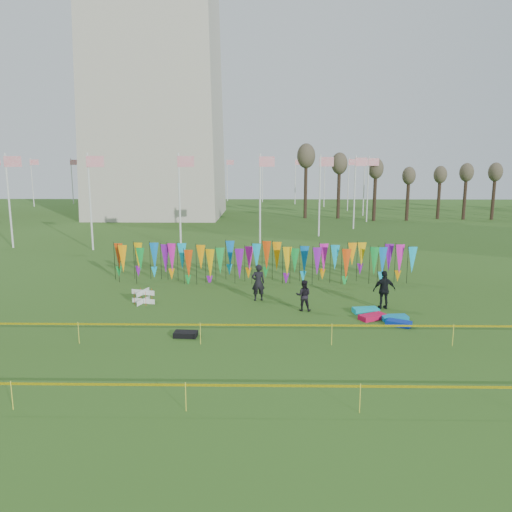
{
  "coord_description": "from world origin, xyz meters",
  "views": [
    {
      "loc": [
        0.4,
        -21.0,
        7.17
      ],
      "look_at": [
        -0.06,
        6.0,
        2.13
      ],
      "focal_mm": 35.0,
      "sensor_mm": 36.0,
      "label": 1
    }
  ],
  "objects_px": {
    "box_kite": "(143,297)",
    "person_right": "(384,290)",
    "kite_bag_turquoise": "(366,310)",
    "kite_bag_blue": "(399,323)",
    "kite_bag_teal": "(395,318)",
    "person_mid": "(304,295)",
    "kite_bag_red": "(372,317)",
    "person_left": "(258,282)",
    "kite_bag_black": "(186,334)"
  },
  "relations": [
    {
      "from": "person_left",
      "to": "kite_bag_blue",
      "type": "relative_size",
      "value": 1.82
    },
    {
      "from": "kite_bag_teal",
      "to": "kite_bag_red",
      "type": "bearing_deg",
      "value": 172.78
    },
    {
      "from": "box_kite",
      "to": "person_right",
      "type": "xyz_separation_m",
      "value": [
        12.24,
        -0.7,
        0.6
      ]
    },
    {
      "from": "kite_bag_turquoise",
      "to": "kite_bag_blue",
      "type": "xyz_separation_m",
      "value": [
        1.09,
        -1.93,
        -0.01
      ]
    },
    {
      "from": "person_right",
      "to": "kite_bag_turquoise",
      "type": "distance_m",
      "value": 1.52
    },
    {
      "from": "person_left",
      "to": "person_right",
      "type": "bearing_deg",
      "value": 154.41
    },
    {
      "from": "box_kite",
      "to": "kite_bag_teal",
      "type": "xyz_separation_m",
      "value": [
        12.32,
        -2.58,
        -0.26
      ]
    },
    {
      "from": "kite_bag_turquoise",
      "to": "kite_bag_teal",
      "type": "bearing_deg",
      "value": -45.95
    },
    {
      "from": "person_mid",
      "to": "kite_bag_teal",
      "type": "distance_m",
      "value": 4.42
    },
    {
      "from": "person_mid",
      "to": "kite_bag_turquoise",
      "type": "bearing_deg",
      "value": 179.76
    },
    {
      "from": "box_kite",
      "to": "person_left",
      "type": "bearing_deg",
      "value": 6.94
    },
    {
      "from": "box_kite",
      "to": "kite_bag_black",
      "type": "distance_m",
      "value": 5.8
    },
    {
      "from": "kite_bag_turquoise",
      "to": "kite_bag_red",
      "type": "height_order",
      "value": "kite_bag_turquoise"
    },
    {
      "from": "kite_bag_turquoise",
      "to": "person_mid",
      "type": "bearing_deg",
      "value": 173.8
    },
    {
      "from": "kite_bag_turquoise",
      "to": "person_left",
      "type": "bearing_deg",
      "value": 157.76
    },
    {
      "from": "box_kite",
      "to": "kite_bag_black",
      "type": "bearing_deg",
      "value": -59.11
    },
    {
      "from": "kite_bag_blue",
      "to": "kite_bag_teal",
      "type": "height_order",
      "value": "kite_bag_teal"
    },
    {
      "from": "kite_bag_turquoise",
      "to": "box_kite",
      "type": "bearing_deg",
      "value": 172.73
    },
    {
      "from": "person_left",
      "to": "kite_bag_red",
      "type": "distance_m",
      "value": 6.3
    },
    {
      "from": "kite_bag_red",
      "to": "box_kite",
      "type": "bearing_deg",
      "value": 167.79
    },
    {
      "from": "person_left",
      "to": "kite_bag_red",
      "type": "bearing_deg",
      "value": 136.65
    },
    {
      "from": "box_kite",
      "to": "kite_bag_teal",
      "type": "height_order",
      "value": "box_kite"
    },
    {
      "from": "kite_bag_teal",
      "to": "kite_bag_black",
      "type": "bearing_deg",
      "value": -165.59
    },
    {
      "from": "kite_bag_teal",
      "to": "box_kite",
      "type": "bearing_deg",
      "value": 168.19
    },
    {
      "from": "kite_bag_teal",
      "to": "person_left",
      "type": "bearing_deg",
      "value": 152.63
    },
    {
      "from": "box_kite",
      "to": "kite_bag_turquoise",
      "type": "relative_size",
      "value": 0.61
    },
    {
      "from": "person_mid",
      "to": "person_right",
      "type": "height_order",
      "value": "person_right"
    },
    {
      "from": "kite_bag_blue",
      "to": "box_kite",
      "type": "bearing_deg",
      "value": 164.71
    },
    {
      "from": "person_mid",
      "to": "kite_bag_turquoise",
      "type": "distance_m",
      "value": 3.09
    },
    {
      "from": "box_kite",
      "to": "kite_bag_red",
      "type": "height_order",
      "value": "box_kite"
    },
    {
      "from": "person_right",
      "to": "kite_bag_black",
      "type": "xyz_separation_m",
      "value": [
        -9.26,
        -4.27,
        -0.86
      ]
    },
    {
      "from": "kite_bag_black",
      "to": "person_mid",
      "type": "bearing_deg",
      "value": 36.55
    },
    {
      "from": "kite_bag_blue",
      "to": "kite_bag_teal",
      "type": "relative_size",
      "value": 0.9
    },
    {
      "from": "kite_bag_black",
      "to": "kite_bag_teal",
      "type": "height_order",
      "value": "kite_bag_teal"
    },
    {
      "from": "kite_bag_blue",
      "to": "kite_bag_red",
      "type": "xyz_separation_m",
      "value": [
        -0.98,
        0.91,
        0.0
      ]
    },
    {
      "from": "box_kite",
      "to": "person_left",
      "type": "relative_size",
      "value": 0.38
    },
    {
      "from": "kite_bag_blue",
      "to": "kite_bag_black",
      "type": "bearing_deg",
      "value": -170.19
    },
    {
      "from": "kite_bag_turquoise",
      "to": "kite_bag_black",
      "type": "xyz_separation_m",
      "value": [
        -8.23,
        -3.55,
        -0.01
      ]
    },
    {
      "from": "person_left",
      "to": "person_mid",
      "type": "distance_m",
      "value": 2.91
    },
    {
      "from": "person_mid",
      "to": "kite_bag_blue",
      "type": "bearing_deg",
      "value": 157.09
    },
    {
      "from": "person_left",
      "to": "kite_bag_teal",
      "type": "distance_m",
      "value": 7.23
    },
    {
      "from": "kite_bag_turquoise",
      "to": "kite_bag_black",
      "type": "relative_size",
      "value": 1.26
    },
    {
      "from": "person_mid",
      "to": "person_left",
      "type": "bearing_deg",
      "value": -33.02
    },
    {
      "from": "person_right",
      "to": "kite_bag_red",
      "type": "relative_size",
      "value": 1.52
    },
    {
      "from": "kite_bag_turquoise",
      "to": "kite_bag_black",
      "type": "height_order",
      "value": "kite_bag_turquoise"
    },
    {
      "from": "kite_bag_black",
      "to": "kite_bag_red",
      "type": "bearing_deg",
      "value": 16.83
    },
    {
      "from": "box_kite",
      "to": "kite_bag_black",
      "type": "relative_size",
      "value": 0.77
    },
    {
      "from": "person_right",
      "to": "kite_bag_red",
      "type": "distance_m",
      "value": 2.15
    },
    {
      "from": "person_left",
      "to": "box_kite",
      "type": "bearing_deg",
      "value": -5.88
    },
    {
      "from": "person_left",
      "to": "kite_bag_turquoise",
      "type": "distance_m",
      "value": 5.75
    }
  ]
}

